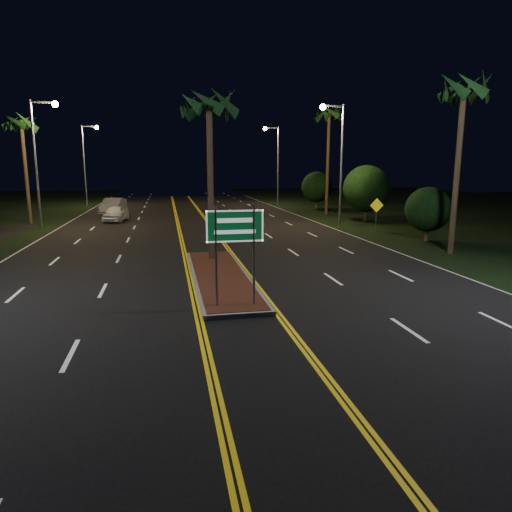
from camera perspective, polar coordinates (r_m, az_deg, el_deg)
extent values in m
plane|color=black|center=(12.18, -0.56, -10.65)|extent=(120.00, 120.00, 0.00)
cube|color=gray|center=(18.77, -4.48, -2.58)|extent=(2.25, 10.25, 0.15)
cube|color=#592819|center=(18.75, -4.48, -2.33)|extent=(2.00, 10.00, 0.02)
cylinder|color=gray|center=(14.27, -5.01, -0.09)|extent=(0.08, 0.08, 3.20)
cylinder|color=gray|center=(14.44, -0.27, 0.08)|extent=(0.08, 0.08, 3.20)
cube|color=#07471E|center=(14.19, -2.66, 3.76)|extent=(1.80, 0.04, 1.00)
cube|color=white|center=(14.17, -2.64, 3.75)|extent=(1.80, 0.01, 1.00)
cylinder|color=gray|center=(36.24, -25.80, 10.04)|extent=(0.18, 0.18, 9.00)
cube|color=gray|center=(36.31, -25.13, 17.00)|extent=(1.60, 0.12, 0.12)
sphere|color=#FFC872|center=(36.13, -23.83, 16.98)|extent=(0.44, 0.44, 0.44)
cylinder|color=gray|center=(55.84, -20.66, 10.45)|extent=(0.18, 0.18, 9.00)
cube|color=gray|center=(55.88, -20.14, 14.96)|extent=(1.60, 0.12, 0.12)
sphere|color=#FFC872|center=(55.77, -19.30, 14.92)|extent=(0.44, 0.44, 0.44)
cylinder|color=gray|center=(35.60, 10.62, 10.95)|extent=(0.18, 0.18, 9.00)
cube|color=gray|center=(35.58, 9.63, 18.01)|extent=(1.60, 0.12, 0.12)
sphere|color=#FFC872|center=(35.30, 8.35, 17.93)|extent=(0.44, 0.44, 0.44)
cylinder|color=gray|center=(54.70, 2.77, 11.14)|extent=(0.18, 0.18, 9.00)
cube|color=gray|center=(54.69, 1.97, 15.70)|extent=(1.60, 0.12, 0.12)
sphere|color=#FFC872|center=(54.51, 1.12, 15.62)|extent=(0.44, 0.44, 0.44)
cylinder|color=#382819|center=(21.73, -5.72, 9.07)|extent=(0.28, 0.28, 7.50)
cylinder|color=#382819|center=(40.57, -26.82, 9.25)|extent=(0.28, 0.28, 8.00)
cylinder|color=#382819|center=(25.65, 23.84, 9.62)|extent=(0.28, 0.28, 8.50)
cylinder|color=#382819|center=(43.72, 8.95, 11.34)|extent=(0.28, 0.28, 9.50)
cylinder|color=#382819|center=(29.83, 20.50, 2.61)|extent=(0.24, 0.24, 0.90)
sphere|color=black|center=(29.66, 20.70, 5.47)|extent=(2.70, 2.70, 2.70)
cylinder|color=#382819|center=(38.81, 13.47, 5.11)|extent=(0.24, 0.24, 1.26)
sphere|color=black|center=(38.66, 13.61, 8.20)|extent=(3.78, 3.78, 3.78)
cylinder|color=#382819|center=(49.88, 7.54, 6.50)|extent=(0.24, 0.24, 1.08)
sphere|color=black|center=(49.77, 7.59, 8.56)|extent=(3.24, 3.24, 3.24)
imported|color=white|center=(40.01, -17.12, 5.29)|extent=(2.69, 4.85, 1.53)
imported|color=#A3A7AC|center=(45.67, -17.41, 6.10)|extent=(3.00, 5.61, 1.78)
cylinder|color=gray|center=(32.94, 14.78, 4.70)|extent=(0.07, 0.07, 2.04)
cube|color=yellow|center=(32.84, 14.86, 6.14)|extent=(0.98, 0.03, 0.98)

